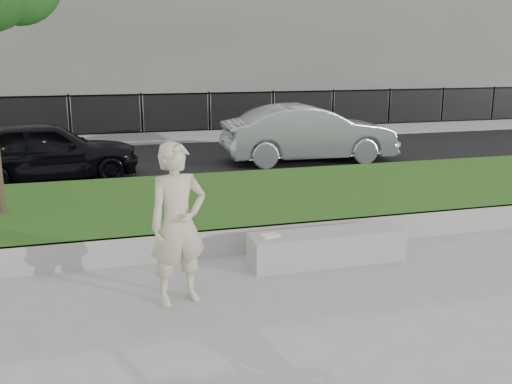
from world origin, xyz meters
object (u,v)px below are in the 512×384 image
object	(u,v)px
stone_bench	(327,247)
car_silver	(309,133)
car_dark	(47,151)
book	(270,236)
man	(178,224)

from	to	relation	value
stone_bench	car_silver	bearing A→B (deg)	70.85
car_dark	car_silver	xyz separation A→B (m)	(6.50, 0.55, 0.07)
book	car_silver	world-z (taller)	car_silver
man	car_silver	world-z (taller)	man
book	car_dark	xyz separation A→B (m)	(-3.24, 6.47, 0.26)
car_dark	man	bearing A→B (deg)	-170.91
car_dark	stone_bench	bearing A→B (deg)	-153.67
book	car_dark	bearing A→B (deg)	102.75
man	car_silver	size ratio (longest dim) A/B	0.42
man	book	distance (m)	1.59
stone_bench	car_dark	size ratio (longest dim) A/B	0.54
car_dark	car_silver	distance (m)	6.52
stone_bench	car_silver	distance (m)	7.46
stone_bench	car_silver	xyz separation A→B (m)	(2.44, 7.02, 0.56)
book	stone_bench	bearing A→B (deg)	-14.21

